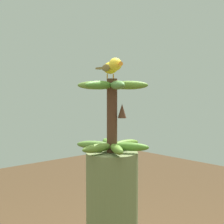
{
  "coord_description": "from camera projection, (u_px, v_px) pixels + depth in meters",
  "views": [
    {
      "loc": [
        -1.08,
        0.98,
        1.26
      ],
      "look_at": [
        0.0,
        0.0,
        1.15
      ],
      "focal_mm": 55.51,
      "sensor_mm": 36.0,
      "label": 1
    }
  ],
  "objects": [
    {
      "name": "banana_bunch",
      "position": [
        112.0,
        116.0,
        1.46
      ],
      "size": [
        0.3,
        0.32,
        0.31
      ],
      "color": "#4C2D1E",
      "rests_on": "banana_tree"
    },
    {
      "name": "perched_bird",
      "position": [
        112.0,
        67.0,
        1.42
      ],
      "size": [
        0.2,
        0.07,
        0.08
      ],
      "color": "#C68933",
      "rests_on": "banana_bunch"
    }
  ]
}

